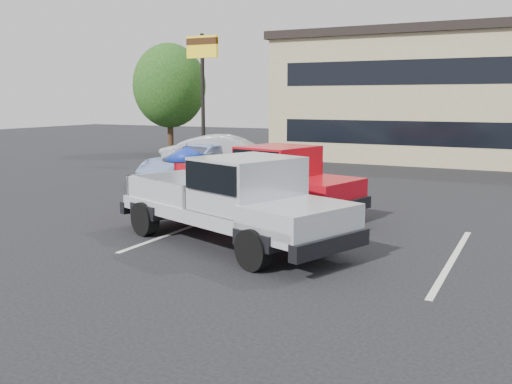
% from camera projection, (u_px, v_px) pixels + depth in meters
% --- Properties ---
extents(ground, '(90.00, 90.00, 0.00)m').
position_uv_depth(ground, '(265.00, 266.00, 10.39)').
color(ground, black).
rests_on(ground, ground).
extents(stripe_left, '(0.12, 5.00, 0.01)m').
position_uv_depth(stripe_left, '(187.00, 228.00, 13.48)').
color(stripe_left, silver).
rests_on(stripe_left, ground).
extents(stripe_right, '(0.12, 5.00, 0.01)m').
position_uv_depth(stripe_right, '(452.00, 259.00, 10.82)').
color(stripe_right, silver).
rests_on(stripe_right, ground).
extents(motel_building, '(20.40, 8.40, 6.30)m').
position_uv_depth(motel_building, '(491.00, 95.00, 27.49)').
color(motel_building, tan).
rests_on(motel_building, ground).
extents(motel_sign, '(1.60, 0.22, 6.00)m').
position_uv_depth(motel_sign, '(202.00, 63.00, 26.42)').
color(motel_sign, black).
rests_on(motel_sign, ground).
extents(tree_left, '(3.96, 3.96, 6.02)m').
position_uv_depth(tree_left, '(169.00, 86.00, 30.98)').
color(tree_left, '#332114').
rests_on(tree_left, ground).
extents(silver_pickup, '(6.02, 3.84, 2.06)m').
position_uv_depth(silver_pickup, '(240.00, 196.00, 11.63)').
color(silver_pickup, black).
rests_on(silver_pickup, ground).
extents(red_pickup, '(5.81, 3.19, 1.82)m').
position_uv_depth(red_pickup, '(273.00, 177.00, 14.96)').
color(red_pickup, black).
rests_on(red_pickup, ground).
extents(silver_sedan, '(5.31, 3.23, 1.65)m').
position_uv_depth(silver_sedan, '(229.00, 157.00, 21.75)').
color(silver_sedan, '#B5B6BC').
rests_on(silver_sedan, ground).
extents(blue_suv, '(3.13, 5.33, 1.39)m').
position_uv_depth(blue_suv, '(199.00, 163.00, 20.86)').
color(blue_suv, '#9CB6EA').
rests_on(blue_suv, ground).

